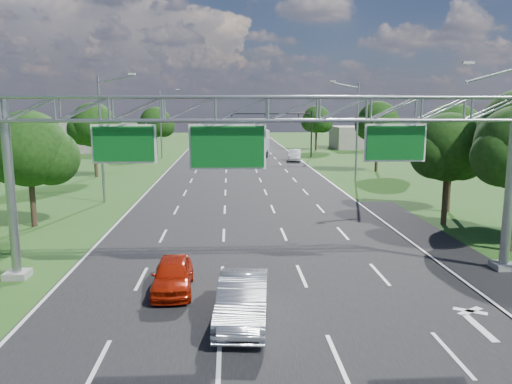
{
  "coord_description": "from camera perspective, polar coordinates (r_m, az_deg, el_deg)",
  "views": [
    {
      "loc": [
        -1.43,
        -10.01,
        7.59
      ],
      "look_at": [
        -0.17,
        13.3,
        3.6
      ],
      "focal_mm": 35.0,
      "sensor_mm": 36.0,
      "label": 1
    }
  ],
  "objects": [
    {
      "name": "car_queue_b",
      "position": [
        76.75,
        0.53,
        4.53
      ],
      "size": [
        2.6,
        4.95,
        1.33
      ],
      "primitive_type": "imported",
      "rotation": [
        0.0,
        0.0,
        -0.08
      ],
      "color": "black",
      "rests_on": "ground"
    },
    {
      "name": "red_coupe",
      "position": [
        21.28,
        -9.49,
        -9.34
      ],
      "size": [
        1.78,
        4.11,
        1.38
      ],
      "primitive_type": "imported",
      "rotation": [
        0.0,
        0.0,
        0.04
      ],
      "color": "#B41F08",
      "rests_on": "ground"
    },
    {
      "name": "car_queue_a",
      "position": [
        65.33,
        -4.42,
        3.52
      ],
      "size": [
        1.79,
        4.08,
        1.17
      ],
      "primitive_type": "imported",
      "rotation": [
        0.0,
        0.0,
        -0.04
      ],
      "color": "silver",
      "rests_on": "ground"
    },
    {
      "name": "car_queue_d",
      "position": [
        71.37,
        4.43,
        4.22
      ],
      "size": [
        2.31,
        5.02,
        1.6
      ],
      "primitive_type": "imported",
      "rotation": [
        0.0,
        0.0,
        -0.13
      ],
      "color": "silver",
      "rests_on": "ground"
    },
    {
      "name": "traffic_signal",
      "position": [
        75.58,
        3.72,
        7.85
      ],
      "size": [
        12.21,
        0.24,
        7.0
      ],
      "color": "black",
      "rests_on": "ground"
    },
    {
      "name": "silver_sedan",
      "position": [
        18.16,
        -1.53,
        -12.2
      ],
      "size": [
        2.15,
        5.09,
        1.63
      ],
      "primitive_type": "imported",
      "rotation": [
        0.0,
        0.0,
        -0.09
      ],
      "color": "#9DA1A8",
      "rests_on": "ground"
    },
    {
      "name": "tree_cluster_right",
      "position": [
        33.49,
        26.01,
        4.83
      ],
      "size": [
        9.91,
        14.6,
        8.68
      ],
      "color": "#2D2116",
      "rests_on": "ground"
    },
    {
      "name": "box_truck",
      "position": [
        89.12,
        0.4,
        5.93
      ],
      "size": [
        3.19,
        9.59,
        3.57
      ],
      "rotation": [
        0.0,
        0.0,
        0.07
      ],
      "color": "beige",
      "rests_on": "ground"
    },
    {
      "name": "tree_verge_lb",
      "position": [
        56.97,
        -17.97,
        7.05
      ],
      "size": [
        5.76,
        4.8,
        8.06
      ],
      "color": "#2D2116",
      "rests_on": "ground"
    },
    {
      "name": "streetlight_r_mid",
      "position": [
        51.65,
        11.28,
        7.29
      ],
      "size": [
        2.97,
        0.22,
        10.16
      ],
      "color": "gray",
      "rests_on": "ground"
    },
    {
      "name": "tree_verge_la",
      "position": [
        34.52,
        -24.36,
        4.14
      ],
      "size": [
        5.76,
        4.8,
        7.4
      ],
      "color": "#2D2116",
      "rests_on": "ground"
    },
    {
      "name": "sign_gantry",
      "position": [
        22.09,
        1.5,
        7.9
      ],
      "size": [
        23.5,
        1.0,
        9.56
      ],
      "color": "gray",
      "rests_on": "ground"
    },
    {
      "name": "tree_verge_rd",
      "position": [
        60.67,
        13.81,
        7.58
      ],
      "size": [
        5.76,
        4.8,
        8.28
      ],
      "color": "#2D2116",
      "rests_on": "ground"
    },
    {
      "name": "building_right",
      "position": [
        95.63,
        12.41,
        6.13
      ],
      "size": [
        12.0,
        9.0,
        4.0
      ],
      "primitive_type": "cube",
      "color": "gray",
      "rests_on": "ground"
    },
    {
      "name": "road_flare",
      "position": [
        27.74,
        22.01,
        -6.9
      ],
      "size": [
        3.0,
        30.0,
        0.02
      ],
      "primitive_type": "cube",
      "color": "black",
      "rests_on": "ground"
    },
    {
      "name": "streetlight_l_far",
      "position": [
        75.69,
        -10.69,
        8.02
      ],
      "size": [
        2.97,
        0.22,
        10.16
      ],
      "color": "gray",
      "rests_on": "ground"
    },
    {
      "name": "tree_verge_re",
      "position": [
        89.44,
        6.97,
        8.1
      ],
      "size": [
        5.76,
        4.8,
        7.84
      ],
      "color": "#2D2116",
      "rests_on": "ground"
    },
    {
      "name": "tree_verge_lc",
      "position": [
        80.91,
        -11.36,
        7.67
      ],
      "size": [
        5.76,
        4.8,
        7.62
      ],
      "color": "#2D2116",
      "rests_on": "ground"
    },
    {
      "name": "building_left",
      "position": [
        90.53,
        -16.31,
        6.1
      ],
      "size": [
        14.0,
        10.0,
        5.0
      ],
      "primitive_type": "cube",
      "color": "gray",
      "rests_on": "ground"
    },
    {
      "name": "ground",
      "position": [
        40.75,
        -1.02,
        -1.03
      ],
      "size": [
        220.0,
        220.0,
        0.0
      ],
      "primitive_type": "plane",
      "color": "#295018",
      "rests_on": "ground"
    },
    {
      "name": "streetlight_l_near",
      "position": [
        41.26,
        -17.04,
        6.49
      ],
      "size": [
        2.97,
        0.22,
        10.16
      ],
      "color": "gray",
      "rests_on": "ground"
    },
    {
      "name": "road",
      "position": [
        40.75,
        -1.02,
        -1.03
      ],
      "size": [
        18.0,
        180.0,
        0.02
      ],
      "primitive_type": "cube",
      "color": "black",
      "rests_on": "ground"
    },
    {
      "name": "car_queue_c",
      "position": [
        66.8,
        -5.6,
        3.69
      ],
      "size": [
        1.93,
        3.88,
        1.27
      ],
      "primitive_type": "imported",
      "rotation": [
        0.0,
        0.0,
        0.12
      ],
      "color": "black",
      "rests_on": "ground"
    }
  ]
}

